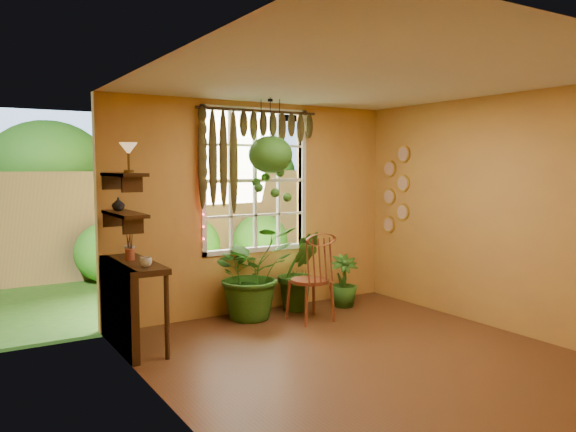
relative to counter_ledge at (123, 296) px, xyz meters
name	(u,v)px	position (x,y,z in m)	size (l,w,h in m)	color
floor	(367,360)	(1.91, -1.60, -0.55)	(4.50, 4.50, 0.00)	#542718
ceiling	(370,78)	(1.91, -1.60, 2.15)	(4.50, 4.50, 0.00)	silver
wall_back	(256,208)	(1.91, 0.65, 0.80)	(4.00, 4.00, 0.00)	#B9823F
wall_left	(166,236)	(-0.09, -1.60, 0.80)	(4.50, 4.50, 0.00)	#B9823F
wall_right	(505,213)	(3.91, -1.60, 0.80)	(4.50, 4.50, 0.00)	#B9823F
window	(255,180)	(1.91, 0.68, 1.15)	(1.52, 0.10, 1.86)	white
valance_vine	(253,135)	(1.82, 0.56, 1.73)	(1.70, 0.12, 1.10)	#351E0E
string_lights	(203,177)	(1.15, 0.59, 1.20)	(0.03, 0.03, 1.54)	#FF2633
wall_plates	(396,190)	(3.89, 0.19, 1.00)	(0.04, 0.32, 1.10)	#F2E3C6
counter_ledge	(123,296)	(0.00, 0.00, 0.00)	(0.40, 1.20, 0.90)	#351E0E
shelf_lower	(125,214)	(0.03, 0.00, 0.85)	(0.25, 0.90, 0.04)	#351E0E
shelf_upper	(123,175)	(0.03, 0.00, 1.25)	(0.25, 0.90, 0.04)	#351E0E
backyard	(157,196)	(2.15, 5.27, 0.73)	(14.00, 10.00, 12.00)	#215317
windsor_chair	(312,292)	(2.24, -0.15, -0.19)	(0.48, 0.51, 1.25)	brown
potted_plant_left	(252,272)	(1.68, 0.34, 0.03)	(1.04, 0.90, 1.16)	#184412
potted_plant_mid	(299,271)	(2.39, 0.37, -0.03)	(0.57, 0.46, 1.04)	#184412
potted_plant_right	(343,281)	(3.00, 0.21, -0.21)	(0.39, 0.39, 0.69)	#184412
hanging_basket	(270,160)	(1.90, 0.25, 1.41)	(0.54, 0.54, 1.27)	black
cup_a	(146,262)	(0.13, -0.37, 0.39)	(0.12, 0.12, 0.09)	silver
cup_b	(129,251)	(0.19, 0.41, 0.40)	(0.12, 0.12, 0.11)	beige
brush_jar	(130,247)	(0.11, 0.10, 0.49)	(0.10, 0.10, 0.36)	#98452C
shelf_vase	(118,204)	(0.04, 0.25, 0.93)	(0.13, 0.13, 0.14)	#B2AD99
tiffany_lamp	(128,151)	(0.05, -0.14, 1.49)	(0.18, 0.18, 0.30)	brown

